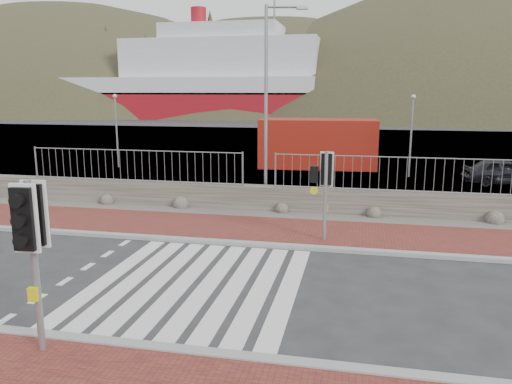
% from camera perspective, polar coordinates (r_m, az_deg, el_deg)
% --- Properties ---
extents(ground, '(220.00, 220.00, 0.00)m').
position_cam_1_polar(ground, '(11.60, -6.85, -10.35)').
color(ground, '#28282B').
rests_on(ground, ground).
extents(sidewalk_far, '(40.00, 3.00, 0.08)m').
position_cam_1_polar(sidewalk_far, '(15.69, -1.60, -4.26)').
color(sidewalk_far, brown).
rests_on(sidewalk_far, ground).
extents(kerb_near, '(40.00, 0.25, 0.12)m').
position_cam_1_polar(kerb_near, '(9.06, -13.17, -16.82)').
color(kerb_near, gray).
rests_on(kerb_near, ground).
extents(kerb_far, '(40.00, 0.25, 0.12)m').
position_cam_1_polar(kerb_far, '(14.29, -3.01, -5.82)').
color(kerb_far, gray).
rests_on(kerb_far, ground).
extents(zebra_crossing, '(4.62, 5.60, 0.01)m').
position_cam_1_polar(zebra_crossing, '(11.60, -6.85, -10.33)').
color(zebra_crossing, silver).
rests_on(zebra_crossing, ground).
extents(gravel_strip, '(40.00, 1.50, 0.06)m').
position_cam_1_polar(gravel_strip, '(17.58, -0.09, -2.56)').
color(gravel_strip, '#59544C').
rests_on(gravel_strip, ground).
extents(stone_wall, '(40.00, 0.60, 0.90)m').
position_cam_1_polar(stone_wall, '(18.25, 0.43, -0.68)').
color(stone_wall, '#4A463D').
rests_on(stone_wall, ground).
extents(railing, '(18.07, 0.07, 1.22)m').
position_cam_1_polar(railing, '(17.86, 0.34, 3.52)').
color(railing, gray).
rests_on(railing, stone_wall).
extents(quay, '(120.00, 40.00, 0.50)m').
position_cam_1_polar(quay, '(38.49, 6.53, 5.02)').
color(quay, '#4C4C4F').
rests_on(quay, ground).
extents(water, '(220.00, 50.00, 0.05)m').
position_cam_1_polar(water, '(73.29, 9.15, 8.01)').
color(water, '#3F4C54').
rests_on(water, ground).
extents(ferry, '(50.00, 16.00, 20.00)m').
position_cam_1_polar(ferry, '(83.02, -8.19, 12.13)').
color(ferry, maroon).
rests_on(ferry, ground).
extents(hills_backdrop, '(254.00, 90.00, 100.00)m').
position_cam_1_polar(hills_backdrop, '(101.88, 13.24, -4.37)').
color(hills_backdrop, '#333721').
rests_on(hills_backdrop, ground).
extents(traffic_signal_near, '(0.44, 0.29, 2.95)m').
position_cam_1_polar(traffic_signal_near, '(8.69, -24.26, -4.00)').
color(traffic_signal_near, gray).
rests_on(traffic_signal_near, ground).
extents(traffic_signal_far, '(0.64, 0.25, 2.64)m').
position_cam_1_polar(traffic_signal_far, '(14.18, 7.85, 1.70)').
color(traffic_signal_far, gray).
rests_on(traffic_signal_far, ground).
extents(streetlight, '(1.53, 0.52, 7.30)m').
position_cam_1_polar(streetlight, '(18.62, 1.54, 10.91)').
color(streetlight, gray).
rests_on(streetlight, ground).
extents(shipping_container, '(6.67, 3.06, 2.72)m').
position_cam_1_polar(shipping_container, '(28.72, 7.08, 5.55)').
color(shipping_container, maroon).
rests_on(shipping_container, ground).
extents(car_a, '(3.67, 1.75, 1.21)m').
position_cam_1_polar(car_a, '(25.86, 26.43, 2.08)').
color(car_a, black).
rests_on(car_a, ground).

